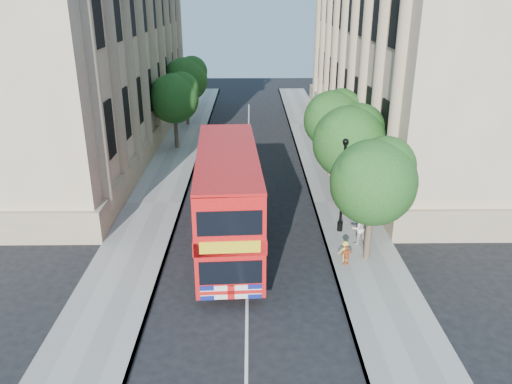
{
  "coord_description": "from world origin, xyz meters",
  "views": [
    {
      "loc": [
        0.18,
        -18.34,
        12.04
      ],
      "look_at": [
        0.46,
        6.23,
        2.3
      ],
      "focal_mm": 35.0,
      "sensor_mm": 36.0,
      "label": 1
    }
  ],
  "objects_px": {
    "double_decker_bus": "(228,198)",
    "box_van": "(220,172)",
    "lamp_post": "(342,190)",
    "woman_pedestrian": "(359,228)",
    "police_constable": "(245,263)"
  },
  "relations": [
    {
      "from": "double_decker_bus",
      "to": "woman_pedestrian",
      "type": "xyz_separation_m",
      "value": [
        6.6,
        0.22,
        -1.8
      ]
    },
    {
      "from": "lamp_post",
      "to": "double_decker_bus",
      "type": "distance_m",
      "value": 6.18
    },
    {
      "from": "police_constable",
      "to": "lamp_post",
      "type": "bearing_deg",
      "value": -133.76
    },
    {
      "from": "lamp_post",
      "to": "woman_pedestrian",
      "type": "distance_m",
      "value": 2.24
    },
    {
      "from": "double_decker_bus",
      "to": "box_van",
      "type": "height_order",
      "value": "double_decker_bus"
    },
    {
      "from": "box_van",
      "to": "police_constable",
      "type": "bearing_deg",
      "value": -79.67
    },
    {
      "from": "box_van",
      "to": "police_constable",
      "type": "relative_size",
      "value": 2.28
    },
    {
      "from": "police_constable",
      "to": "box_van",
      "type": "bearing_deg",
      "value": -79.65
    },
    {
      "from": "lamp_post",
      "to": "police_constable",
      "type": "height_order",
      "value": "lamp_post"
    },
    {
      "from": "box_van",
      "to": "woman_pedestrian",
      "type": "distance_m",
      "value": 10.81
    },
    {
      "from": "double_decker_bus",
      "to": "woman_pedestrian",
      "type": "height_order",
      "value": "double_decker_bus"
    },
    {
      "from": "lamp_post",
      "to": "woman_pedestrian",
      "type": "relative_size",
      "value": 3.04
    },
    {
      "from": "lamp_post",
      "to": "box_van",
      "type": "height_order",
      "value": "lamp_post"
    },
    {
      "from": "lamp_post",
      "to": "box_van",
      "type": "relative_size",
      "value": 1.12
    },
    {
      "from": "lamp_post",
      "to": "box_van",
      "type": "bearing_deg",
      "value": 137.08
    }
  ]
}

